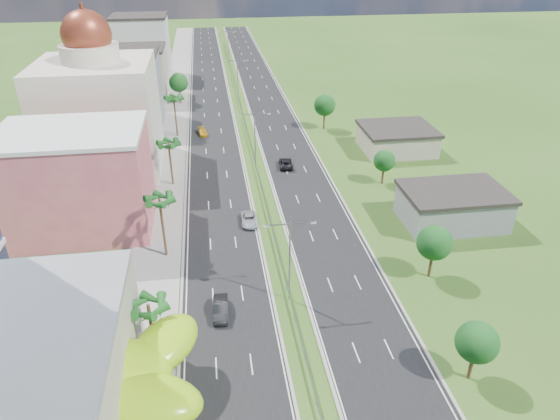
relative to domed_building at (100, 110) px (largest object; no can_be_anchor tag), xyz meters
name	(u,v)px	position (x,y,z in m)	size (l,w,h in m)	color
ground	(304,358)	(28.00, -55.00, -11.35)	(500.00, 500.00, 0.00)	#2D5119
road_left	(211,108)	(20.50, 35.00, -11.33)	(11.00, 260.00, 0.04)	black
road_right	(268,105)	(35.50, 35.00, -11.33)	(11.00, 260.00, 0.04)	black
sidewalk_left	(174,109)	(11.00, 35.00, -11.29)	(7.00, 260.00, 0.12)	gray
median_guardrail	(246,127)	(28.00, 16.99, -10.74)	(0.10, 216.06, 0.76)	gray
streetlight_median_b	(290,254)	(28.00, -45.00, -4.61)	(6.04, 0.25, 11.00)	gray
streetlight_median_c	(255,135)	(28.00, -5.00, -4.61)	(6.04, 0.25, 11.00)	gray
streetlight_median_d	(237,76)	(28.00, 40.00, -4.61)	(6.04, 0.25, 11.00)	gray
streetlight_median_e	(228,44)	(28.00, 85.00, -4.61)	(6.04, 0.25, 11.00)	gray
lime_canopy	(95,375)	(8.00, -59.00, -6.36)	(18.00, 15.00, 7.40)	#94CE14
pink_shophouse	(78,182)	(0.00, -23.00, -3.85)	(20.00, 15.00, 15.00)	#C14F64
domed_building	(100,110)	(0.00, 0.00, 0.00)	(20.00, 20.00, 28.70)	beige
midrise_grey	(125,91)	(1.00, 25.00, -3.35)	(16.00, 15.00, 16.00)	gray
midrise_beige	(136,74)	(1.00, 47.00, -4.85)	(16.00, 15.00, 13.00)	#A39886
midrise_white	(143,48)	(1.00, 70.00, -2.35)	(16.00, 15.00, 18.00)	silver
shed_near	(452,208)	(56.00, -30.00, -8.85)	(15.00, 10.00, 5.00)	gray
shed_far	(397,140)	(58.00, 0.00, -9.15)	(14.00, 12.00, 4.40)	#A39886
palm_tree_b	(149,308)	(12.50, -53.00, -4.29)	(3.60, 3.60, 8.10)	#47301C
palm_tree_c	(160,202)	(12.50, -33.00, -2.85)	(3.60, 3.60, 9.60)	#47301C
palm_tree_d	(169,145)	(12.50, -10.00, -3.81)	(3.60, 3.60, 8.60)	#47301C
palm_tree_e	(174,100)	(12.50, 15.00, -3.05)	(3.60, 3.60, 9.40)	#47301C
leafy_tree_lfar	(179,83)	(12.50, 40.00, -5.78)	(4.90, 4.90, 8.05)	#47301C
leafy_tree_ra	(477,342)	(44.00, -60.00, -6.58)	(4.20, 4.20, 6.90)	#47301C
leafy_tree_rb	(434,243)	(47.00, -43.00, -6.18)	(4.55, 4.55, 7.47)	#47301C
leafy_tree_rc	(384,161)	(50.00, -15.00, -6.98)	(3.85, 3.85, 6.33)	#47301C
leafy_tree_rd	(325,105)	(46.00, 15.00, -5.78)	(4.90, 4.90, 8.05)	#47301C
car_dark_left	(221,309)	(19.52, -46.60, -10.50)	(1.73, 4.96, 1.63)	black
car_silver_mid_left	(249,219)	(24.80, -25.90, -10.62)	(2.32, 5.03, 1.40)	#B6B8BE
car_yellow_far_left	(203,132)	(18.10, 15.02, -10.67)	(1.81, 4.45, 1.29)	#C39217
car_dark_far_right	(286,163)	(33.85, -5.23, -10.57)	(2.48, 5.37, 1.49)	black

